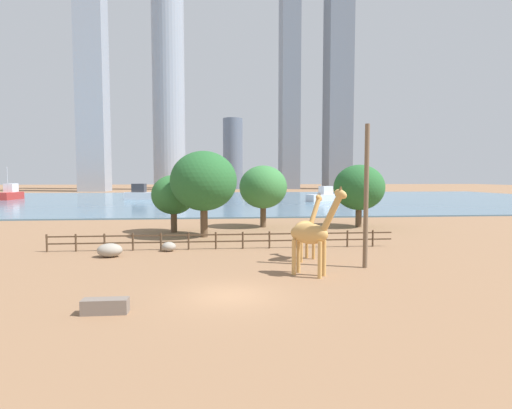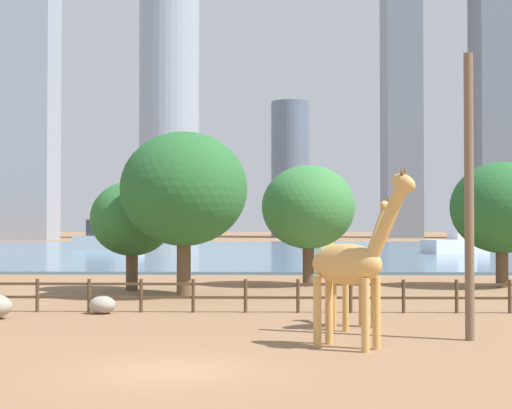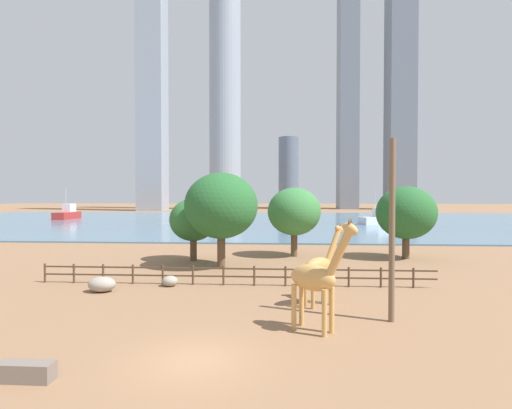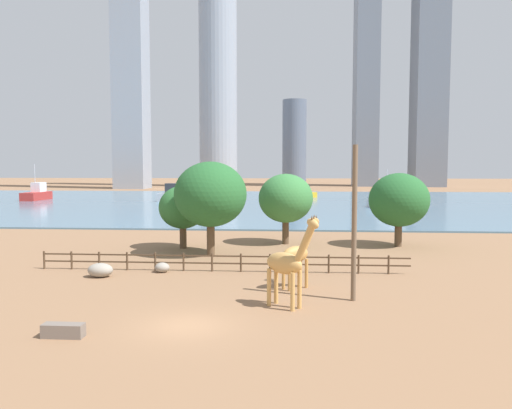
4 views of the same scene
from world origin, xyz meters
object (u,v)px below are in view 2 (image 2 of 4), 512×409
object	(u,v)px
boulder_near_fence	(102,305)
tree_left_small	(308,207)
tree_right_tall	(132,219)
giraffe_tall	(357,265)
tree_center_broad	(184,189)
giraffe_companion	(352,264)
utility_pole	(469,196)
boat_ferry	(457,243)
boat_barge	(316,239)
boat_tug	(107,239)
tree_left_large	(502,208)

from	to	relation	value
boulder_near_fence	tree_left_small	xyz separation A→B (m)	(8.48, 13.40, 4.01)
tree_right_tall	tree_left_small	world-z (taller)	tree_left_small
giraffe_tall	tree_center_broad	distance (m)	13.15
giraffe_companion	tree_left_small	world-z (taller)	tree_left_small
utility_pole	tree_right_tall	distance (m)	21.33
boat_ferry	boat_barge	distance (m)	31.05
giraffe_tall	boat_tug	size ratio (longest dim) A/B	0.51
tree_right_tall	tree_left_small	size ratio (longest dim) A/B	0.84
giraffe_companion	boat_tug	size ratio (longest dim) A/B	0.57
tree_left_large	boat_tug	world-z (taller)	tree_left_large
utility_pole	boat_ferry	size ratio (longest dim) A/B	1.10
tree_left_large	tree_right_tall	distance (m)	19.82
giraffe_tall	tree_center_broad	xyz separation A→B (m)	(-7.06, 10.69, 2.99)
giraffe_tall	giraffe_companion	world-z (taller)	giraffe_companion
utility_pole	tree_center_broad	bearing A→B (deg)	127.24
utility_pole	boat_tug	xyz separation A→B (m)	(-26.77, 73.16, -2.85)
boat_barge	tree_left_small	bearing A→B (deg)	-31.64
giraffe_tall	boat_ferry	distance (m)	62.03
giraffe_companion	tree_right_tall	bearing A→B (deg)	153.40
utility_pole	giraffe_tall	bearing A→B (deg)	139.38
boulder_near_fence	boat_barge	size ratio (longest dim) A/B	0.16
giraffe_tall	boulder_near_fence	bearing A→B (deg)	115.88
giraffe_companion	boat_barge	size ratio (longest dim) A/B	0.79
tree_center_broad	tree_right_tall	size ratio (longest dim) A/B	1.38
tree_center_broad	tree_right_tall	bearing A→B (deg)	132.04
giraffe_tall	giraffe_companion	bearing A→B (deg)	-139.50
tree_right_tall	tree_left_small	distance (m)	9.78
boulder_near_fence	boat_ferry	xyz separation A→B (m)	(26.40, 55.78, 0.97)
tree_right_tall	boat_tug	world-z (taller)	tree_right_tall
giraffe_companion	boat_ferry	bearing A→B (deg)	110.56
boat_ferry	boat_tug	size ratio (longest dim) A/B	0.89
boulder_near_fence	tree_center_broad	bearing A→B (deg)	71.08
giraffe_tall	tree_left_small	xyz separation A→B (m)	(-0.92, 17.28, 2.26)
boulder_near_fence	tree_center_broad	xyz separation A→B (m)	(2.34, 6.81, 4.74)
giraffe_tall	boat_barge	xyz separation A→B (m)	(3.12, 87.42, -1.00)
boat_barge	giraffe_companion	bearing A→B (deg)	-30.67
tree_right_tall	boat_barge	distance (m)	74.55
giraffe_companion	boat_barge	distance (m)	91.79
utility_pole	boulder_near_fence	world-z (taller)	utility_pole
boulder_near_fence	boat_tug	size ratio (longest dim) A/B	0.12
tree_left_small	boulder_near_fence	bearing A→B (deg)	-122.31
giraffe_tall	tree_left_large	size ratio (longest dim) A/B	0.65
boulder_near_fence	boat_ferry	world-z (taller)	boat_ferry
utility_pole	boat_ferry	xyz separation A→B (m)	(13.94, 62.28, -2.99)
tree_left_small	boat_ferry	size ratio (longest dim) A/B	0.86
boat_ferry	utility_pole	bearing A→B (deg)	49.43
giraffe_tall	tree_right_tall	bearing A→B (deg)	83.99
tree_center_broad	boat_ferry	world-z (taller)	tree_center_broad
giraffe_tall	boat_ferry	world-z (taller)	boat_ferry
tree_left_small	boat_ferry	distance (m)	46.11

